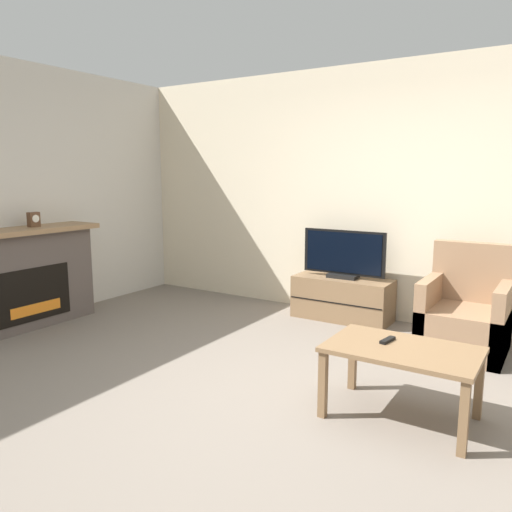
{
  "coord_description": "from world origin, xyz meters",
  "views": [
    {
      "loc": [
        1.48,
        -2.77,
        1.56
      ],
      "look_at": [
        -0.82,
        0.85,
        0.85
      ],
      "focal_mm": 35.0,
      "sensor_mm": 36.0,
      "label": 1
    }
  ],
  "objects": [
    {
      "name": "mantel_clock",
      "position": [
        -3.16,
        0.29,
        1.1
      ],
      "size": [
        0.08,
        0.11,
        0.15
      ],
      "color": "brown",
      "rests_on": "fireplace"
    },
    {
      "name": "fireplace",
      "position": [
        -3.17,
        0.14,
        0.52
      ],
      "size": [
        0.49,
        1.55,
        1.02
      ],
      "color": "#564C47",
      "rests_on": "ground"
    },
    {
      "name": "tv_stand",
      "position": [
        -0.54,
        2.15,
        0.23
      ],
      "size": [
        1.04,
        0.44,
        0.46
      ],
      "color": "brown",
      "rests_on": "ground"
    },
    {
      "name": "ground_plane",
      "position": [
        0.0,
        0.0,
        0.0
      ],
      "size": [
        24.0,
        24.0,
        0.0
      ],
      "primitive_type": "plane",
      "color": "slate"
    },
    {
      "name": "armchair",
      "position": [
        0.76,
        1.82,
        0.3
      ],
      "size": [
        0.7,
        0.76,
        0.94
      ],
      "color": "#937051",
      "rests_on": "ground"
    },
    {
      "name": "wall_back",
      "position": [
        0.0,
        2.44,
        1.35
      ],
      "size": [
        12.0,
        0.06,
        2.7
      ],
      "color": "beige",
      "rests_on": "ground"
    },
    {
      "name": "remote",
      "position": [
        0.53,
        0.33,
        0.49
      ],
      "size": [
        0.07,
        0.15,
        0.02
      ],
      "rotation": [
        0.0,
        0.0,
        -0.17
      ],
      "color": "black",
      "rests_on": "coffee_table"
    },
    {
      "name": "coffee_table",
      "position": [
        0.65,
        0.27,
        0.41
      ],
      "size": [
        0.93,
        0.59,
        0.48
      ],
      "color": "brown",
      "rests_on": "ground"
    },
    {
      "name": "tv",
      "position": [
        -0.54,
        2.15,
        0.69
      ],
      "size": [
        0.91,
        0.18,
        0.51
      ],
      "color": "black",
      "rests_on": "tv_stand"
    }
  ]
}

